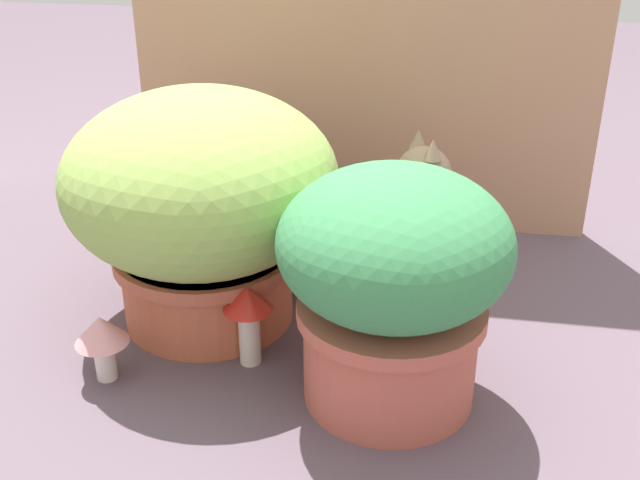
{
  "coord_description": "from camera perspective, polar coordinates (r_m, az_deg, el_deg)",
  "views": [
    {
      "loc": [
        0.34,
        -1.19,
        0.8
      ],
      "look_at": [
        0.13,
        0.02,
        0.18
      ],
      "focal_mm": 44.38,
      "sensor_mm": 36.0,
      "label": 1
    }
  ],
  "objects": [
    {
      "name": "ground_plane",
      "position": [
        1.48,
        -5.05,
        -6.29
      ],
      "size": [
        6.0,
        6.0,
        0.0
      ],
      "primitive_type": "plane",
      "color": "#5B4B57"
    },
    {
      "name": "cardboard_backdrop",
      "position": [
        1.74,
        3.24,
        16.64
      ],
      "size": [
        1.02,
        0.03,
        1.0
      ],
      "primitive_type": "cube",
      "color": "tan",
      "rests_on": "ground"
    },
    {
      "name": "mushroom_ornament_pink",
      "position": [
        1.35,
        -15.48,
        -6.63
      ],
      "size": [
        0.09,
        0.09,
        0.12
      ],
      "color": "silver",
      "rests_on": "ground"
    },
    {
      "name": "leafy_planter",
      "position": [
        1.2,
        5.28,
        -2.86
      ],
      "size": [
        0.36,
        0.36,
        0.39
      ],
      "color": "#BF5B4A",
      "rests_on": "ground"
    },
    {
      "name": "mushroom_ornament_red",
      "position": [
        1.33,
        -5.19,
        -5.12
      ],
      "size": [
        0.09,
        0.09,
        0.15
      ],
      "color": "silver",
      "rests_on": "ground"
    },
    {
      "name": "grass_planter",
      "position": [
        1.41,
        -8.51,
        2.98
      ],
      "size": [
        0.48,
        0.48,
        0.44
      ],
      "color": "#C05D3F",
      "rests_on": "ground"
    },
    {
      "name": "cat",
      "position": [
        1.56,
        4.18,
        0.81
      ],
      "size": [
        0.38,
        0.28,
        0.32
      ],
      "color": "#9F8667",
      "rests_on": "ground"
    }
  ]
}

